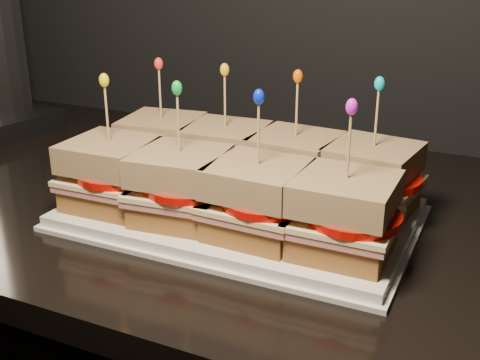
% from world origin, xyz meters
% --- Properties ---
extents(granite_slab, '(2.44, 0.66, 0.03)m').
position_xyz_m(granite_slab, '(0.68, 1.68, 0.89)').
color(granite_slab, black).
rests_on(granite_slab, cabinet).
extents(platter, '(0.42, 0.26, 0.02)m').
position_xyz_m(platter, '(0.69, 1.61, 0.92)').
color(platter, white).
rests_on(platter, granite_slab).
extents(platter_rim, '(0.43, 0.27, 0.01)m').
position_xyz_m(platter_rim, '(0.69, 1.61, 0.91)').
color(platter_rim, white).
rests_on(platter_rim, granite_slab).
extents(sandwich_0_bread_bot, '(0.11, 0.11, 0.03)m').
position_xyz_m(sandwich_0_bread_bot, '(0.54, 1.67, 0.94)').
color(sandwich_0_bread_bot, '#5C2F14').
rests_on(sandwich_0_bread_bot, platter).
extents(sandwich_0_ham, '(0.12, 0.12, 0.01)m').
position_xyz_m(sandwich_0_ham, '(0.54, 1.67, 0.96)').
color(sandwich_0_ham, '#C9726A').
rests_on(sandwich_0_ham, sandwich_0_bread_bot).
extents(sandwich_0_cheese, '(0.12, 0.12, 0.01)m').
position_xyz_m(sandwich_0_cheese, '(0.54, 1.67, 0.97)').
color(sandwich_0_cheese, '#FEE5A2').
rests_on(sandwich_0_cheese, sandwich_0_ham).
extents(sandwich_0_tomato, '(0.10, 0.10, 0.01)m').
position_xyz_m(sandwich_0_tomato, '(0.55, 1.66, 0.97)').
color(sandwich_0_tomato, '#C30D05').
rests_on(sandwich_0_tomato, sandwich_0_cheese).
extents(sandwich_0_bread_top, '(0.11, 0.11, 0.03)m').
position_xyz_m(sandwich_0_bread_top, '(0.54, 1.67, 0.99)').
color(sandwich_0_bread_top, '#502810').
rests_on(sandwich_0_bread_top, sandwich_0_tomato).
extents(sandwich_0_pick, '(0.00, 0.00, 0.09)m').
position_xyz_m(sandwich_0_pick, '(0.54, 1.67, 1.04)').
color(sandwich_0_pick, tan).
rests_on(sandwich_0_pick, sandwich_0_bread_top).
extents(sandwich_0_frill, '(0.01, 0.01, 0.02)m').
position_xyz_m(sandwich_0_frill, '(0.54, 1.67, 1.09)').
color(sandwich_0_frill, red).
rests_on(sandwich_0_frill, sandwich_0_pick).
extents(sandwich_1_bread_bot, '(0.10, 0.10, 0.03)m').
position_xyz_m(sandwich_1_bread_bot, '(0.64, 1.67, 0.94)').
color(sandwich_1_bread_bot, '#5C2F14').
rests_on(sandwich_1_bread_bot, platter).
extents(sandwich_1_ham, '(0.11, 0.11, 0.01)m').
position_xyz_m(sandwich_1_ham, '(0.64, 1.67, 0.96)').
color(sandwich_1_ham, '#C9726A').
rests_on(sandwich_1_ham, sandwich_1_bread_bot).
extents(sandwich_1_cheese, '(0.12, 0.11, 0.01)m').
position_xyz_m(sandwich_1_cheese, '(0.64, 1.67, 0.97)').
color(sandwich_1_cheese, '#FEE5A2').
rests_on(sandwich_1_cheese, sandwich_1_ham).
extents(sandwich_1_tomato, '(0.10, 0.10, 0.01)m').
position_xyz_m(sandwich_1_tomato, '(0.65, 1.66, 0.97)').
color(sandwich_1_tomato, '#C30D05').
rests_on(sandwich_1_tomato, sandwich_1_cheese).
extents(sandwich_1_bread_top, '(0.11, 0.11, 0.03)m').
position_xyz_m(sandwich_1_bread_top, '(0.64, 1.67, 0.99)').
color(sandwich_1_bread_top, '#502810').
rests_on(sandwich_1_bread_top, sandwich_1_tomato).
extents(sandwich_1_pick, '(0.00, 0.00, 0.09)m').
position_xyz_m(sandwich_1_pick, '(0.64, 1.67, 1.04)').
color(sandwich_1_pick, tan).
rests_on(sandwich_1_pick, sandwich_1_bread_top).
extents(sandwich_1_frill, '(0.01, 0.01, 0.02)m').
position_xyz_m(sandwich_1_frill, '(0.64, 1.67, 1.09)').
color(sandwich_1_frill, '#F9A71B').
rests_on(sandwich_1_frill, sandwich_1_pick).
extents(sandwich_2_bread_bot, '(0.11, 0.11, 0.03)m').
position_xyz_m(sandwich_2_bread_bot, '(0.74, 1.67, 0.94)').
color(sandwich_2_bread_bot, '#5C2F14').
rests_on(sandwich_2_bread_bot, platter).
extents(sandwich_2_ham, '(0.12, 0.11, 0.01)m').
position_xyz_m(sandwich_2_ham, '(0.74, 1.67, 0.96)').
color(sandwich_2_ham, '#C9726A').
rests_on(sandwich_2_ham, sandwich_2_bread_bot).
extents(sandwich_2_cheese, '(0.12, 0.11, 0.01)m').
position_xyz_m(sandwich_2_cheese, '(0.74, 1.67, 0.97)').
color(sandwich_2_cheese, '#FEE5A2').
rests_on(sandwich_2_cheese, sandwich_2_ham).
extents(sandwich_2_tomato, '(0.10, 0.10, 0.01)m').
position_xyz_m(sandwich_2_tomato, '(0.75, 1.66, 0.97)').
color(sandwich_2_tomato, '#C30D05').
rests_on(sandwich_2_tomato, sandwich_2_cheese).
extents(sandwich_2_bread_top, '(0.11, 0.11, 0.03)m').
position_xyz_m(sandwich_2_bread_top, '(0.74, 1.67, 0.99)').
color(sandwich_2_bread_top, '#502810').
rests_on(sandwich_2_bread_top, sandwich_2_tomato).
extents(sandwich_2_pick, '(0.00, 0.00, 0.09)m').
position_xyz_m(sandwich_2_pick, '(0.74, 1.67, 1.04)').
color(sandwich_2_pick, tan).
rests_on(sandwich_2_pick, sandwich_2_bread_top).
extents(sandwich_2_frill, '(0.01, 0.01, 0.02)m').
position_xyz_m(sandwich_2_frill, '(0.74, 1.67, 1.09)').
color(sandwich_2_frill, '#F45900').
rests_on(sandwich_2_frill, sandwich_2_pick).
extents(sandwich_3_bread_bot, '(0.11, 0.11, 0.03)m').
position_xyz_m(sandwich_3_bread_bot, '(0.84, 1.67, 0.94)').
color(sandwich_3_bread_bot, '#5C2F14').
rests_on(sandwich_3_bread_bot, platter).
extents(sandwich_3_ham, '(0.12, 0.12, 0.01)m').
position_xyz_m(sandwich_3_ham, '(0.84, 1.67, 0.96)').
color(sandwich_3_ham, '#C9726A').
rests_on(sandwich_3_ham, sandwich_3_bread_bot).
extents(sandwich_3_cheese, '(0.12, 0.12, 0.01)m').
position_xyz_m(sandwich_3_cheese, '(0.84, 1.67, 0.97)').
color(sandwich_3_cheese, '#FEE5A2').
rests_on(sandwich_3_cheese, sandwich_3_ham).
extents(sandwich_3_tomato, '(0.10, 0.10, 0.01)m').
position_xyz_m(sandwich_3_tomato, '(0.85, 1.66, 0.97)').
color(sandwich_3_tomato, '#C30D05').
rests_on(sandwich_3_tomato, sandwich_3_cheese).
extents(sandwich_3_bread_top, '(0.11, 0.11, 0.03)m').
position_xyz_m(sandwich_3_bread_top, '(0.84, 1.67, 0.99)').
color(sandwich_3_bread_top, '#502810').
rests_on(sandwich_3_bread_top, sandwich_3_tomato).
extents(sandwich_3_pick, '(0.00, 0.00, 0.09)m').
position_xyz_m(sandwich_3_pick, '(0.84, 1.67, 1.04)').
color(sandwich_3_pick, tan).
rests_on(sandwich_3_pick, sandwich_3_bread_top).
extents(sandwich_3_frill, '(0.01, 0.01, 0.02)m').
position_xyz_m(sandwich_3_frill, '(0.84, 1.67, 1.09)').
color(sandwich_3_frill, '#08BBC6').
rests_on(sandwich_3_frill, sandwich_3_pick).
extents(sandwich_4_bread_bot, '(0.10, 0.10, 0.03)m').
position_xyz_m(sandwich_4_bread_bot, '(0.54, 1.55, 0.94)').
color(sandwich_4_bread_bot, '#5C2F14').
rests_on(sandwich_4_bread_bot, platter).
extents(sandwich_4_ham, '(0.11, 0.11, 0.01)m').
position_xyz_m(sandwich_4_ham, '(0.54, 1.55, 0.96)').
color(sandwich_4_ham, '#C9726A').
rests_on(sandwich_4_ham, sandwich_4_bread_bot).
extents(sandwich_4_cheese, '(0.11, 0.11, 0.01)m').
position_xyz_m(sandwich_4_cheese, '(0.54, 1.55, 0.97)').
color(sandwich_4_cheese, '#FEE5A2').
rests_on(sandwich_4_cheese, sandwich_4_ham).
extents(sandwich_4_tomato, '(0.10, 0.10, 0.01)m').
position_xyz_m(sandwich_4_tomato, '(0.55, 1.54, 0.97)').
color(sandwich_4_tomato, '#C30D05').
rests_on(sandwich_4_tomato, sandwich_4_cheese).
extents(sandwich_4_bread_top, '(0.10, 0.10, 0.03)m').
position_xyz_m(sandwich_4_bread_top, '(0.54, 1.55, 0.99)').
color(sandwich_4_bread_top, '#502810').
rests_on(sandwich_4_bread_top, sandwich_4_tomato).
extents(sandwich_4_pick, '(0.00, 0.00, 0.09)m').
position_xyz_m(sandwich_4_pick, '(0.54, 1.55, 1.04)').
color(sandwich_4_pick, tan).
rests_on(sandwich_4_pick, sandwich_4_bread_top).
extents(sandwich_4_frill, '(0.01, 0.01, 0.02)m').
position_xyz_m(sandwich_4_frill, '(0.54, 1.55, 1.09)').
color(sandwich_4_frill, yellow).
rests_on(sandwich_4_frill, sandwich_4_pick).
extents(sandwich_5_bread_bot, '(0.11, 0.11, 0.03)m').
position_xyz_m(sandwich_5_bread_bot, '(0.64, 1.55, 0.94)').
color(sandwich_5_bread_bot, '#5C2F14').
rests_on(sandwich_5_bread_bot, platter).
extents(sandwich_5_ham, '(0.12, 0.11, 0.01)m').
position_xyz_m(sandwich_5_ham, '(0.64, 1.55, 0.96)').
color(sandwich_5_ham, '#C9726A').
rests_on(sandwich_5_ham, sandwich_5_bread_bot).
extents(sandwich_5_cheese, '(0.12, 0.12, 0.01)m').
position_xyz_m(sandwich_5_cheese, '(0.64, 1.55, 0.97)').
color(sandwich_5_cheese, '#FEE5A2').
rests_on(sandwich_5_cheese, sandwich_5_ham).
extents(sandwich_5_tomato, '(0.10, 0.10, 0.01)m').
position_xyz_m(sandwich_5_tomato, '(0.65, 1.54, 0.97)').
color(sandwich_5_tomato, '#C30D05').
rests_on(sandwich_5_tomato, sandwich_5_cheese).
extents(sandwich_5_bread_top, '(0.11, 0.11, 0.03)m').
position_xyz_m(sandwich_5_bread_top, '(0.64, 1.55, 0.99)').
color(sandwich_5_bread_top, '#502810').
rests_on(sandwich_5_bread_top, sandwich_5_tomato).
extents(sandwich_5_pick, '(0.00, 0.00, 0.09)m').
position_xyz_m(sandwich_5_pick, '(0.64, 1.55, 1.04)').
color(sandwich_5_pick, tan).
rests_on(sandwich_5_pick, sandwich_5_bread_top).
extents(sandwich_5_frill, '(0.01, 0.01, 0.02)m').
position_xyz_m(sandwich_5_frill, '(0.64, 1.55, 1.09)').
color(sandwich_5_frill, green).
rests_on(sandwich_5_frill, sandwich_5_pick).
extents(sandwich_6_bread_bot, '(0.10, 0.10, 0.03)m').
position_xyz_m(sandwich_6_bread_bot, '(0.74, 1.55, 0.94)').
color(sandwich_6_bread_bot, '#5C2F14').
rests_on(sandwich_6_bread_bot, platter).
extents(sandwich_6_ham, '(0.11, 0.11, 0.01)m').
position_xyz_m(sandwich_6_ham, '(0.74, 1.55, 0.96)').
color(sandwich_6_ham, '#C9726A').
rests_on(sandwich_6_ham, sandwich_6_bread_bot).
extents(sandwich_6_cheese, '(0.11, 0.11, 0.01)m').
position_xyz_m(sandwich_6_cheese, '(0.74, 1.55, 0.97)').
color(sandwich_6_cheese, '#FEE5A2').
rests_on(sandwich_6_cheese, sandwich_6_ham).
extents(sandwich_6_tomato, '(0.10, 0.10, 0.01)m').
position_xyz_m(sandwich_6_tomato, '(0.75, 1.54, 0.97)').
color(sandwich_6_tomato, '#C30D05').
rests_on(sandwich_6_tomato, sandwich_6_cheese).
extents(sandwich_6_bread_top, '(0.10, 0.10, 0.03)m').
position_xyz_m(sandwich_6_bread_top, '(0.74, 1.55, 0.99)').
color(sandwich_6_bread_top, '#502810').
rests_on(sandwich_6_bread_top, sandwich_6_tomato).
extents(sandwich_6_pick, '(0.00, 0.00, 0.09)m').
position_xyz_m(sandwich_6_pick, '(0.74, 1.55, 1.04)').
color(sandwich_6_pick, tan).
rests_on(sandwich_6_pick, sandwich_6_bread_top).
extents(sandwich_6_frill, '(0.01, 0.01, 0.02)m').
position_xyz_m(sandwich_6_frill, '(0.74, 1.55, 1.09)').
color(sandwich_6_frill, '#0721E3').
rests_on(sandwich_6_frill, sandwich_6_pick).
extents(sandwich_7_bread_bot, '(0.10, 0.10, 0.03)m').
position_xyz_m(sandwich_7_bread_bot, '(0.84, 1.55, 0.94)').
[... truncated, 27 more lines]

